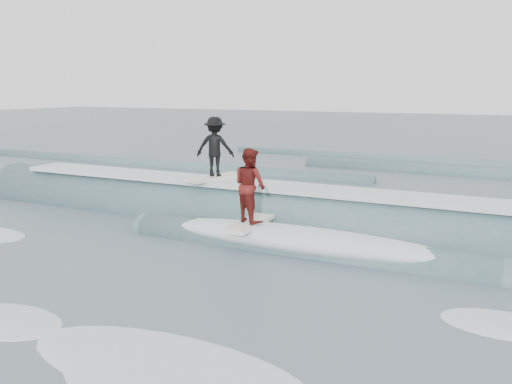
% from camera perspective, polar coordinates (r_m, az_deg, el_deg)
% --- Properties ---
extents(ground, '(160.00, 160.00, 0.00)m').
position_cam_1_polar(ground, '(11.63, -11.17, -9.17)').
color(ground, '#3C4D58').
rests_on(ground, ground).
extents(breaking_wave, '(23.13, 3.88, 2.20)m').
position_cam_1_polar(breaking_wave, '(16.02, 1.92, -3.38)').
color(breaking_wave, '#3C6365').
rests_on(breaking_wave, ground).
extents(surfer_black, '(1.27, 2.07, 1.85)m').
position_cam_1_polar(surfer_black, '(16.92, -4.12, 4.32)').
color(surfer_black, silver).
rests_on(surfer_black, ground).
extents(surfer_red, '(1.11, 2.04, 1.94)m').
position_cam_1_polar(surfer_red, '(13.96, -0.61, 0.35)').
color(surfer_red, silver).
rests_on(surfer_red, ground).
extents(whitewater, '(16.94, 5.93, 0.10)m').
position_cam_1_polar(whitewater, '(10.88, -16.78, -10.83)').
color(whitewater, white).
rests_on(whitewater, ground).
extents(far_swells, '(39.46, 8.65, 0.80)m').
position_cam_1_polar(far_swells, '(27.37, 12.27, 2.06)').
color(far_swells, '#3C6365').
rests_on(far_swells, ground).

